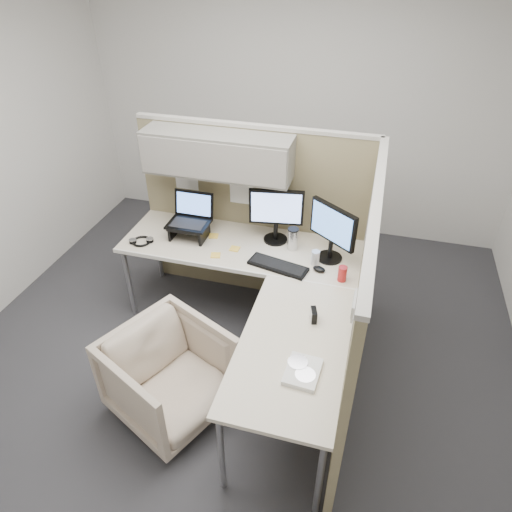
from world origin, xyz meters
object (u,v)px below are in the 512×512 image
(office_chair, at_px, (169,372))
(keyboard, at_px, (278,266))
(desk, at_px, (255,283))
(monitor_left, at_px, (276,212))

(office_chair, xyz_separation_m, keyboard, (0.54, 0.91, 0.37))
(office_chair, relative_size, keyboard, 1.59)
(desk, xyz_separation_m, monitor_left, (0.02, 0.56, 0.32))
(desk, bearing_deg, keyboard, 54.78)
(office_chair, height_order, monitor_left, monitor_left)
(desk, relative_size, keyboard, 4.30)
(monitor_left, bearing_deg, keyboard, -82.54)
(desk, height_order, office_chair, office_chair)
(keyboard, bearing_deg, monitor_left, 118.98)
(keyboard, bearing_deg, desk, -112.71)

